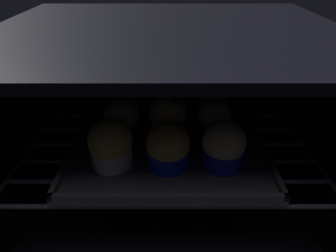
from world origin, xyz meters
TOP-DOWN VIEW (x-y plane):
  - oven_cavity at (0.00, 26.25)cm, footprint 59.00×47.00cm
  - oven_rack at (0.00, 22.00)cm, footprint 54.80×42.00cm
  - baking_tray at (0.00, 20.15)cm, footprint 35.36×35.36cm
  - muffin_row0_col0 at (-9.43, 11.37)cm, footprint 7.37×7.37cm
  - muffin_row0_col1 at (-0.03, 11.04)cm, footprint 7.27×7.27cm
  - muffin_row0_col2 at (9.13, 11.16)cm, footprint 7.13×7.13cm
  - muffin_row1_col0 at (-8.75, 19.98)cm, footprint 6.82×6.82cm
  - muffin_row1_col1 at (0.27, 20.11)cm, footprint 7.42×7.42cm
  - muffin_row1_col2 at (8.68, 20.18)cm, footprint 6.82×6.82cm
  - muffin_row2_col0 at (-9.32, 29.51)cm, footprint 6.82×6.82cm
  - muffin_row2_col1 at (-0.09, 29.55)cm, footprint 7.11×7.11cm
  - muffin_row2_col2 at (9.27, 29.29)cm, footprint 7.42×7.42cm

SIDE VIEW (x-z plane):
  - oven_rack at x=0.00cm, z-range 13.20..14.00cm
  - baking_tray at x=0.00cm, z-range 13.58..15.78cm
  - oven_cavity at x=0.00cm, z-range -1.50..35.50cm
  - muffin_row2_col1 at x=-0.09cm, z-range 14.70..22.18cm
  - muffin_row1_col2 at x=8.68cm, z-range 14.75..22.13cm
  - muffin_row2_col0 at x=-9.32cm, z-range 14.75..22.21cm
  - muffin_row2_col2 at x=9.27cm, z-range 14.76..22.53cm
  - muffin_row1_col0 at x=-8.75cm, z-range 14.75..22.68cm
  - muffin_row0_col1 at x=-0.03cm, z-range 14.78..22.76cm
  - muffin_row0_col2 at x=9.13cm, z-range 14.84..22.98cm
  - muffin_row1_col1 at x=0.27cm, z-range 14.88..23.18cm
  - muffin_row0_col0 at x=-9.43cm, z-range 14.83..23.38cm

